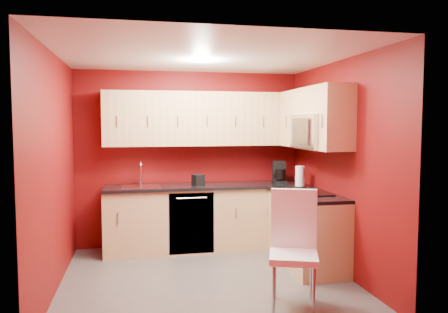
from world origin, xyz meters
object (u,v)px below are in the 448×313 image
object	(u,v)px
napkin_holder	(198,180)
paper_towel	(300,177)
sink	(141,184)
microwave	(317,132)
dining_chair	(294,250)
coffee_maker	(280,172)

from	to	relation	value
napkin_holder	paper_towel	bearing A→B (deg)	-17.40
napkin_holder	sink	bearing A→B (deg)	175.46
microwave	paper_towel	xyz separation A→B (m)	(0.00, 0.53, -0.61)
paper_towel	dining_chair	xyz separation A→B (m)	(-0.69, -1.64, -0.49)
napkin_holder	paper_towel	size ratio (longest dim) A/B	0.54
dining_chair	paper_towel	bearing A→B (deg)	86.82
sink	coffee_maker	distance (m)	1.97
microwave	dining_chair	xyz separation A→B (m)	(-0.69, -1.11, -1.10)
napkin_holder	coffee_maker	bearing A→B (deg)	2.28
microwave	napkin_holder	distance (m)	1.76
sink	napkin_holder	world-z (taller)	sink
sink	coffee_maker	bearing A→B (deg)	-0.41
microwave	paper_towel	distance (m)	0.81
coffee_maker	sink	bearing A→B (deg)	-173.05
microwave	napkin_holder	bearing A→B (deg)	144.49
sink	paper_towel	size ratio (longest dim) A/B	1.87
coffee_maker	paper_towel	distance (m)	0.48
microwave	sink	bearing A→B (deg)	154.40
napkin_holder	dining_chair	distance (m)	2.19
paper_towel	dining_chair	distance (m)	1.84
microwave	dining_chair	world-z (taller)	microwave
sink	dining_chair	size ratio (longest dim) A/B	0.47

